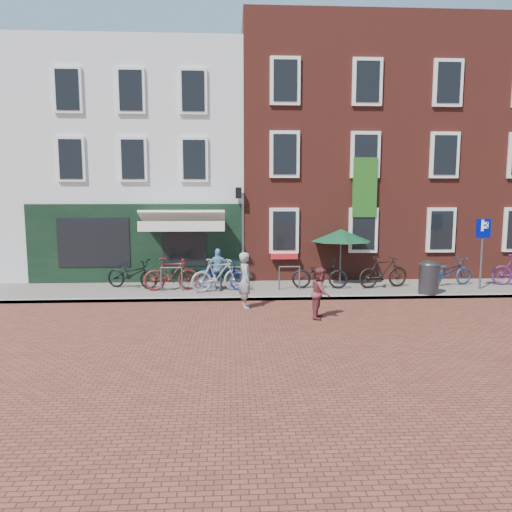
{
  "coord_description": "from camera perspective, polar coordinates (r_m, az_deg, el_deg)",
  "views": [
    {
      "loc": [
        -1.53,
        -15.09,
        3.37
      ],
      "look_at": [
        -0.69,
        0.3,
        1.39
      ],
      "focal_mm": 34.12,
      "sensor_mm": 36.0,
      "label": 1
    }
  ],
  "objects": [
    {
      "name": "parking_sign",
      "position": [
        18.3,
        25.02,
        1.61
      ],
      "size": [
        0.5,
        0.07,
        2.43
      ],
      "color": "#4C4C4F",
      "rests_on": "sidewalk"
    },
    {
      "name": "ground",
      "position": [
        15.54,
        2.63,
        -5.22
      ],
      "size": [
        80.0,
        80.0,
        0.0
      ],
      "primitive_type": "plane",
      "color": "brown"
    },
    {
      "name": "building_brick_mid",
      "position": [
        22.43,
        6.08,
        11.44
      ],
      "size": [
        6.0,
        8.0,
        10.0
      ],
      "primitive_type": "cube",
      "color": "maroon",
      "rests_on": "ground"
    },
    {
      "name": "bicycle_5",
      "position": [
        17.55,
        14.7,
        -1.81
      ],
      "size": [
        1.93,
        0.93,
        1.12
      ],
      "primitive_type": "imported",
      "rotation": [
        0.0,
        0.0,
        1.79
      ],
      "color": "black",
      "rests_on": "sidewalk"
    },
    {
      "name": "litter_bin",
      "position": [
        16.93,
        19.61,
        -2.18
      ],
      "size": [
        0.64,
        0.64,
        1.17
      ],
      "color": "#343436",
      "rests_on": "sidewalk"
    },
    {
      "name": "bicycle_1",
      "position": [
        16.77,
        -9.88,
        -2.1
      ],
      "size": [
        1.92,
        0.76,
        1.12
      ],
      "primitive_type": "imported",
      "rotation": [
        0.0,
        0.0,
        1.7
      ],
      "color": "#5C1B1B",
      "rests_on": "sidewalk"
    },
    {
      "name": "bicycle_2",
      "position": [
        16.74,
        -4.06,
        -2.21
      ],
      "size": [
        2.03,
        1.34,
        1.01
      ],
      "primitive_type": "imported",
      "rotation": [
        0.0,
        0.0,
        1.19
      ],
      "color": "navy",
      "rests_on": "sidewalk"
    },
    {
      "name": "building_brick_right",
      "position": [
        24.11,
        20.56,
        10.73
      ],
      "size": [
        6.0,
        8.0,
        10.0
      ],
      "primitive_type": "cube",
      "color": "maroon",
      "rests_on": "ground"
    },
    {
      "name": "sidewalk",
      "position": [
        17.11,
        5.47,
        -3.91
      ],
      "size": [
        24.0,
        3.0,
        0.1
      ],
      "primitive_type": "cube",
      "color": "slate",
      "rests_on": "ground"
    },
    {
      "name": "cafe_person",
      "position": [
        16.75,
        -4.43,
        -1.52
      ],
      "size": [
        0.84,
        0.37,
        1.41
      ],
      "primitive_type": "imported",
      "rotation": [
        0.0,
        0.0,
        3.1
      ],
      "color": "#679CBE",
      "rests_on": "sidewalk"
    },
    {
      "name": "parasol",
      "position": [
        18.01,
        9.93,
        2.68
      ],
      "size": [
        2.22,
        2.22,
        2.09
      ],
      "color": "#4C4C4F",
      "rests_on": "sidewalk"
    },
    {
      "name": "bicycle_6",
      "position": [
        18.69,
        21.69,
        -1.72
      ],
      "size": [
        2.03,
        1.15,
        1.01
      ],
      "primitive_type": "imported",
      "rotation": [
        0.0,
        0.0,
        1.84
      ],
      "color": "navy",
      "rests_on": "sidewalk"
    },
    {
      "name": "boy",
      "position": [
        13.36,
        7.6,
        -4.29
      ],
      "size": [
        0.71,
        0.81,
        1.4
      ],
      "primitive_type": "imported",
      "rotation": [
        0.0,
        0.0,
        1.26
      ],
      "color": "brown",
      "rests_on": "ground"
    },
    {
      "name": "bicycle_4",
      "position": [
        17.03,
        7.47,
        -2.1
      ],
      "size": [
        1.99,
        0.9,
        1.01
      ],
      "primitive_type": "imported",
      "rotation": [
        0.0,
        0.0,
        1.45
      ],
      "color": "black",
      "rests_on": "sidewalk"
    },
    {
      "name": "woman",
      "position": [
        14.38,
        -1.23,
        -2.86
      ],
      "size": [
        0.46,
        0.65,
        1.66
      ],
      "primitive_type": "imported",
      "rotation": [
        0.0,
        0.0,
        1.68
      ],
      "color": "gray",
      "rests_on": "ground"
    },
    {
      "name": "bicycle_3",
      "position": [
        16.4,
        -4.49,
        -2.22
      ],
      "size": [
        1.93,
        1.11,
        1.12
      ],
      "primitive_type": "imported",
      "rotation": [
        0.0,
        0.0,
        1.91
      ],
      "color": "#99999C",
      "rests_on": "sidewalk"
    },
    {
      "name": "bicycle_0",
      "position": [
        17.44,
        -14.31,
        -2.04
      ],
      "size": [
        2.04,
        1.25,
        1.01
      ],
      "primitive_type": "imported",
      "rotation": [
        0.0,
        0.0,
        1.24
      ],
      "color": "black",
      "rests_on": "sidewalk"
    },
    {
      "name": "building_stucco",
      "position": [
        22.39,
        -12.21,
        10.05
      ],
      "size": [
        8.0,
        8.0,
        9.0
      ],
      "primitive_type": "cube",
      "color": "silver",
      "rests_on": "ground"
    }
  ]
}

